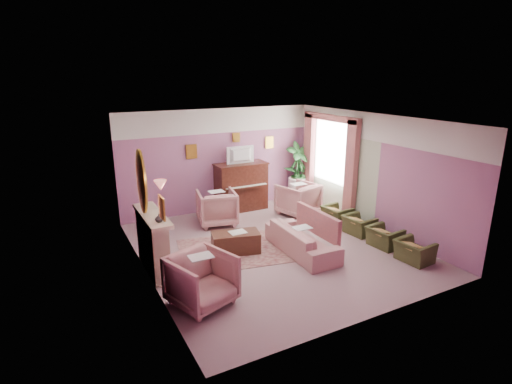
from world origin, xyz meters
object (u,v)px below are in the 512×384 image
television (242,154)px  floral_armchair_right (298,197)px  coffee_table (236,243)px  olive_chair_b (384,234)px  sofa (302,235)px  olive_chair_a (414,248)px  side_table (297,189)px  floral_armchair_front (202,277)px  olive_chair_d (337,212)px  floral_armchair_left (217,206)px  olive_chair_c (359,222)px  piano (241,187)px

television → floral_armchair_right: bearing=-42.1°
coffee_table → olive_chair_b: size_ratio=1.46×
sofa → olive_chair_a: sofa is taller
sofa → side_table: 3.65m
television → floral_armchair_front: (-2.68, -4.00, -1.12)m
television → floral_armchair_front: bearing=-123.8°
coffee_table → side_table: (3.18, 2.46, 0.12)m
olive_chair_d → side_table: size_ratio=0.98×
floral_armchair_front → olive_chair_d: floral_armchair_front is taller
olive_chair_a → floral_armchair_left: bearing=125.2°
floral_armchair_right → olive_chair_c: floral_armchair_right is taller
television → side_table: size_ratio=1.14×
side_table → olive_chair_c: bearing=-93.1°
olive_chair_c → coffee_table: bearing=171.7°
coffee_table → olive_chair_b: bearing=-22.7°
coffee_table → olive_chair_a: bearing=-34.6°
olive_chair_c → floral_armchair_right: bearing=105.5°
piano → olive_chair_c: piano is taller
piano → coffee_table: (-1.34, -2.50, -0.43)m
coffee_table → floral_armchair_right: 2.89m
olive_chair_b → olive_chair_c: (0.00, 0.82, 0.00)m
floral_armchair_right → television: bearing=137.9°
television → olive_chair_c: (1.68, -2.89, -1.30)m
coffee_table → side_table: 4.02m
piano → floral_armchair_left: 1.29m
side_table → piano: bearing=178.7°
coffee_table → floral_armchair_left: 1.81m
coffee_table → olive_chair_c: olive_chair_c is taller
floral_armchair_front → piano: bearing=56.5°
coffee_table → sofa: 1.42m
sofa → floral_armchair_front: size_ratio=2.02×
coffee_table → side_table: bearing=37.7°
olive_chair_a → piano: bearing=110.1°
olive_chair_c → side_table: 2.91m
olive_chair_b → side_table: bearing=87.6°
olive_chair_b → olive_chair_c: same height
olive_chair_d → floral_armchair_front: bearing=-156.1°
floral_armchair_front → olive_chair_c: 4.50m
olive_chair_b → olive_chair_a: bearing=-90.0°
television → floral_armchair_left: 1.67m
floral_armchair_front → side_table: (4.51, 4.01, -0.13)m
floral_armchair_right → olive_chair_a: size_ratio=1.41×
olive_chair_d → side_table: (0.16, 2.08, 0.05)m
coffee_table → sofa: bearing=-27.1°
floral_armchair_left → side_table: (2.87, 0.69, -0.13)m
olive_chair_c → sofa: bearing=-173.6°
sofa → floral_armchair_right: floral_armchair_right is taller
television → sofa: size_ratio=0.41×
piano → olive_chair_a: (1.68, -4.58, -0.35)m
coffee_table → floral_armchair_front: 2.06m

